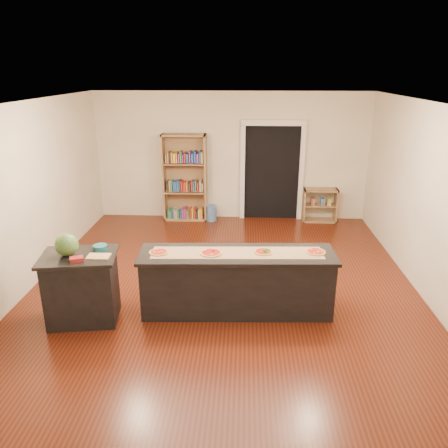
{
  "coord_description": "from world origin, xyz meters",
  "views": [
    {
      "loc": [
        0.31,
        -6.08,
        3.25
      ],
      "look_at": [
        0.0,
        0.2,
        1.0
      ],
      "focal_mm": 35.0,
      "sensor_mm": 36.0,
      "label": 1
    }
  ],
  "objects_px": {
    "low_shelf": "(320,205)",
    "waste_bin": "(211,213)",
    "kitchen_island": "(237,282)",
    "bookshelf": "(185,178)",
    "watermelon": "(67,245)",
    "side_counter": "(82,287)"
  },
  "relations": [
    {
      "from": "low_shelf",
      "to": "waste_bin",
      "type": "xyz_separation_m",
      "value": [
        -2.42,
        -0.07,
        -0.2
      ]
    },
    {
      "from": "kitchen_island",
      "to": "bookshelf",
      "type": "relative_size",
      "value": 1.39
    },
    {
      "from": "watermelon",
      "to": "bookshelf",
      "type": "bearing_deg",
      "value": 77.37
    },
    {
      "from": "bookshelf",
      "to": "waste_bin",
      "type": "bearing_deg",
      "value": -5.98
    },
    {
      "from": "waste_bin",
      "to": "watermelon",
      "type": "bearing_deg",
      "value": -110.11
    },
    {
      "from": "watermelon",
      "to": "low_shelf",
      "type": "bearing_deg",
      "value": 47.2
    },
    {
      "from": "low_shelf",
      "to": "watermelon",
      "type": "distance_m",
      "value": 5.87
    },
    {
      "from": "side_counter",
      "to": "low_shelf",
      "type": "bearing_deg",
      "value": 39.58
    },
    {
      "from": "kitchen_island",
      "to": "low_shelf",
      "type": "xyz_separation_m",
      "value": [
        1.76,
        3.92,
        -0.07
      ]
    },
    {
      "from": "kitchen_island",
      "to": "bookshelf",
      "type": "xyz_separation_m",
      "value": [
        -1.24,
        3.91,
        0.52
      ]
    },
    {
      "from": "kitchen_island",
      "to": "side_counter",
      "type": "distance_m",
      "value": 2.1
    },
    {
      "from": "side_counter",
      "to": "bookshelf",
      "type": "relative_size",
      "value": 0.5
    },
    {
      "from": "kitchen_island",
      "to": "waste_bin",
      "type": "xyz_separation_m",
      "value": [
        -0.66,
        3.85,
        -0.27
      ]
    },
    {
      "from": "side_counter",
      "to": "low_shelf",
      "type": "relative_size",
      "value": 1.29
    },
    {
      "from": "waste_bin",
      "to": "watermelon",
      "type": "relative_size",
      "value": 1.19
    },
    {
      "from": "bookshelf",
      "to": "low_shelf",
      "type": "height_order",
      "value": "bookshelf"
    },
    {
      "from": "bookshelf",
      "to": "side_counter",
      "type": "bearing_deg",
      "value": -101.0
    },
    {
      "from": "side_counter",
      "to": "watermelon",
      "type": "relative_size",
      "value": 3.25
    },
    {
      "from": "bookshelf",
      "to": "low_shelf",
      "type": "xyz_separation_m",
      "value": [
        3.0,
        0.01,
        -0.59
      ]
    },
    {
      "from": "kitchen_island",
      "to": "side_counter",
      "type": "relative_size",
      "value": 2.77
    },
    {
      "from": "side_counter",
      "to": "kitchen_island",
      "type": "bearing_deg",
      "value": 0.83
    },
    {
      "from": "side_counter",
      "to": "waste_bin",
      "type": "height_order",
      "value": "side_counter"
    }
  ]
}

